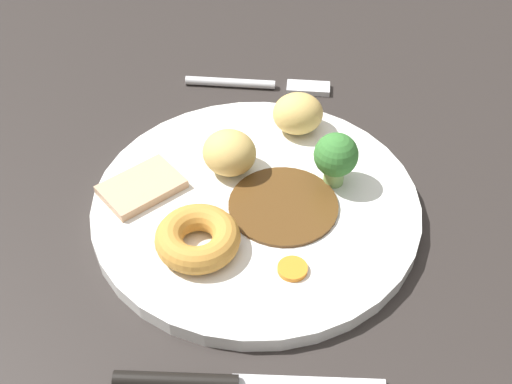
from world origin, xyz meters
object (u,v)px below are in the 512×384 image
at_px(fork, 262,85).
at_px(roast_potato_right, 298,114).
at_px(roast_potato_left, 229,153).
at_px(yorkshire_pudding, 198,238).
at_px(dinner_plate, 256,206).
at_px(meat_slice_main, 142,187).
at_px(carrot_coin_front, 292,269).
at_px(broccoli_floret, 336,157).
at_px(knife, 225,384).

bearing_deg(fork, roast_potato_right, -64.29).
bearing_deg(roast_potato_left, yorkshire_pudding, -9.62).
relative_size(dinner_plate, meat_slice_main, 4.18).
height_order(dinner_plate, yorkshire_pudding, yorkshire_pudding).
bearing_deg(roast_potato_left, carrot_coin_front, 27.98).
distance_m(yorkshire_pudding, broccoli_floret, 0.14).
bearing_deg(roast_potato_left, meat_slice_main, -66.40).
bearing_deg(fork, knife, -89.16).
height_order(dinner_plate, knife, dinner_plate).
xyz_separation_m(yorkshire_pudding, roast_potato_right, (-0.15, 0.07, 0.01)).
distance_m(roast_potato_right, knife, 0.27).
bearing_deg(meat_slice_main, yorkshire_pudding, 42.92).
xyz_separation_m(carrot_coin_front, broccoli_floret, (-0.10, 0.03, 0.03)).
height_order(meat_slice_main, roast_potato_right, roast_potato_right).
xyz_separation_m(roast_potato_left, fork, (-0.14, 0.02, -0.03)).
relative_size(roast_potato_right, knife, 0.25).
relative_size(meat_slice_main, yorkshire_pudding, 0.99).
height_order(roast_potato_left, broccoli_floret, broccoli_floret).
bearing_deg(fork, yorkshire_pudding, -97.11).
xyz_separation_m(broccoli_floret, fork, (-0.15, -0.07, -0.04)).
relative_size(roast_potato_right, carrot_coin_front, 2.02).
bearing_deg(broccoli_floret, yorkshire_pudding, -52.05).
xyz_separation_m(dinner_plate, fork, (-0.18, -0.01, -0.00)).
xyz_separation_m(meat_slice_main, fork, (-0.18, 0.09, -0.01)).
xyz_separation_m(carrot_coin_front, knife, (0.09, -0.04, -0.01)).
height_order(roast_potato_left, knife, roast_potato_left).
xyz_separation_m(meat_slice_main, roast_potato_right, (-0.09, 0.13, 0.01)).
distance_m(roast_potato_right, carrot_coin_front, 0.17).
height_order(meat_slice_main, knife, meat_slice_main).
relative_size(meat_slice_main, carrot_coin_front, 2.85).
xyz_separation_m(roast_potato_right, knife, (0.27, -0.04, -0.03)).
bearing_deg(dinner_plate, meat_slice_main, -93.23).
bearing_deg(knife, carrot_coin_front, 63.90).
bearing_deg(fork, meat_slice_main, -116.25).
relative_size(dinner_plate, carrot_coin_front, 11.92).
distance_m(roast_potato_left, knife, 0.21).
height_order(carrot_coin_front, knife, carrot_coin_front).
bearing_deg(knife, meat_slice_main, 115.58).
bearing_deg(dinner_plate, roast_potato_right, 161.80).
bearing_deg(yorkshire_pudding, roast_potato_left, 170.38).
relative_size(dinner_plate, yorkshire_pudding, 4.13).
bearing_deg(roast_potato_right, knife, -8.91).
height_order(yorkshire_pudding, knife, yorkshire_pudding).
height_order(dinner_plate, fork, dinner_plate).
bearing_deg(carrot_coin_front, roast_potato_left, -152.02).
distance_m(yorkshire_pudding, roast_potato_right, 0.17).
height_order(yorkshire_pudding, roast_potato_right, roast_potato_right).
xyz_separation_m(dinner_plate, broccoli_floret, (-0.03, 0.07, 0.04)).
bearing_deg(yorkshire_pudding, dinner_plate, 143.23).
bearing_deg(yorkshire_pudding, knife, 16.10).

